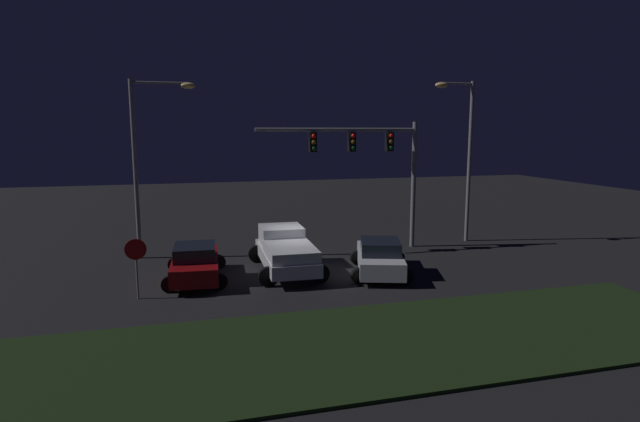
{
  "coord_description": "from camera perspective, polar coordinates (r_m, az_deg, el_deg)",
  "views": [
    {
      "loc": [
        -4.91,
        -21.48,
        6.05
      ],
      "look_at": [
        0.99,
        0.45,
        2.49
      ],
      "focal_mm": 28.83,
      "sensor_mm": 36.0,
      "label": 1
    }
  ],
  "objects": [
    {
      "name": "ground_plane",
      "position": [
        22.85,
        -2.11,
        -6.45
      ],
      "size": [
        80.0,
        80.0,
        0.0
      ],
      "primitive_type": "plane",
      "color": "black"
    },
    {
      "name": "grass_median",
      "position": [
        15.12,
        5.39,
        -14.52
      ],
      "size": [
        22.62,
        6.01,
        0.1
      ],
      "primitive_type": "cube",
      "color": "black",
      "rests_on": "ground_plane"
    },
    {
      "name": "pickup_truck",
      "position": [
        22.36,
        -3.89,
        -4.17
      ],
      "size": [
        2.96,
        5.45,
        1.8
      ],
      "rotation": [
        0.0,
        0.0,
        1.54
      ],
      "color": "silver",
      "rests_on": "ground_plane"
    },
    {
      "name": "car_sedan",
      "position": [
        21.59,
        -13.66,
        -5.59
      ],
      "size": [
        2.65,
        4.5,
        1.51
      ],
      "rotation": [
        0.0,
        0.0,
        1.51
      ],
      "color": "maroon",
      "rests_on": "ground_plane"
    },
    {
      "name": "car_sedan_far",
      "position": [
        22.03,
        6.65,
        -5.1
      ],
      "size": [
        3.3,
        4.74,
        1.51
      ],
      "rotation": [
        0.0,
        0.0,
        1.26
      ],
      "color": "silver",
      "rests_on": "ground_plane"
    },
    {
      "name": "traffic_signal_gantry",
      "position": [
        26.03,
        5.56,
        6.33
      ],
      "size": [
        8.32,
        0.56,
        6.5
      ],
      "color": "slate",
      "rests_on": "ground_plane"
    },
    {
      "name": "street_lamp_left",
      "position": [
        25.49,
        -18.58,
        6.75
      ],
      "size": [
        2.99,
        0.44,
        8.39
      ],
      "color": "slate",
      "rests_on": "ground_plane"
    },
    {
      "name": "street_lamp_right",
      "position": [
        28.89,
        15.62,
        7.24
      ],
      "size": [
        2.29,
        0.44,
        8.65
      ],
      "color": "slate",
      "rests_on": "ground_plane"
    },
    {
      "name": "stop_sign",
      "position": [
        19.63,
        -19.75,
        -4.84
      ],
      "size": [
        0.76,
        0.08,
        2.23
      ],
      "color": "slate",
      "rests_on": "ground_plane"
    }
  ]
}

